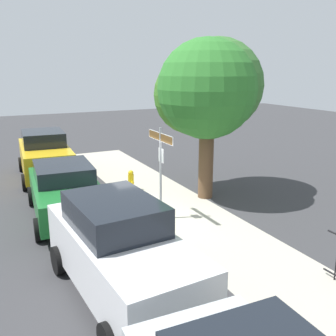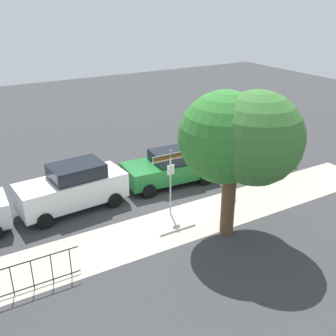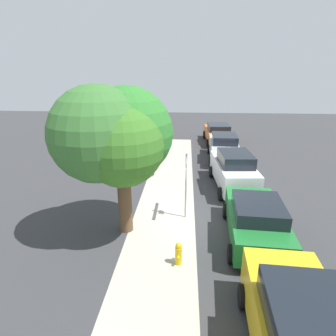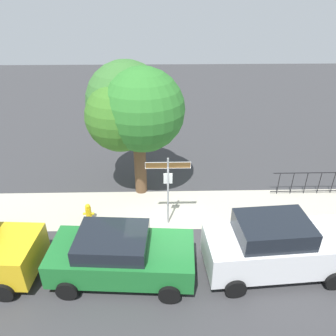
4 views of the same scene
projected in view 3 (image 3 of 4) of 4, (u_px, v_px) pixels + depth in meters
The scene contains 12 objects.
ground_plane at pixel (195, 220), 11.79m from camera, with size 60.00×60.00×0.00m, color #38383A.
sidewalk_strip at pixel (167, 198), 13.74m from camera, with size 24.00×2.60×0.00m, color #B4AE9C.
street_sign at pixel (186, 173), 11.38m from camera, with size 1.60×0.07×2.83m.
shade_tree at pixel (115, 136), 9.59m from camera, with size 4.00×4.13×5.57m.
car_yellow at pixel (303, 334), 5.65m from camera, with size 4.54×2.29×1.95m.
car_green at pixel (256, 219), 10.20m from camera, with size 4.47×2.34×1.63m.
car_white at pixel (233, 170), 14.67m from camera, with size 4.59×2.21×1.99m.
car_silver at pixel (224, 147), 19.19m from camera, with size 4.49×2.14×1.83m.
car_orange at pixel (218, 133), 23.73m from camera, with size 4.58×2.25×1.61m.
iron_fence at pixel (158, 154), 18.80m from camera, with size 5.39×0.04×1.07m.
utility_shed at pixel (145, 126), 22.98m from camera, with size 2.67×2.64×2.99m.
fire_hydrant at pixel (179, 254), 9.06m from camera, with size 0.42×0.22×0.78m.
Camera 3 is at (-10.42, 0.45, 6.02)m, focal length 30.19 mm.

